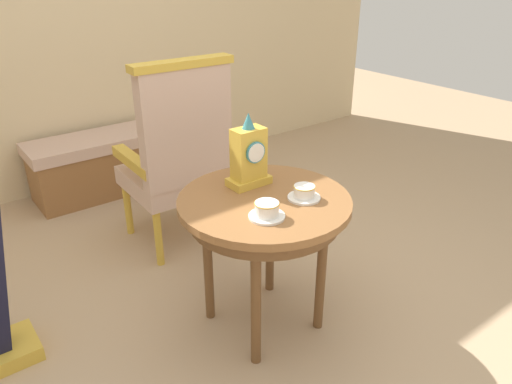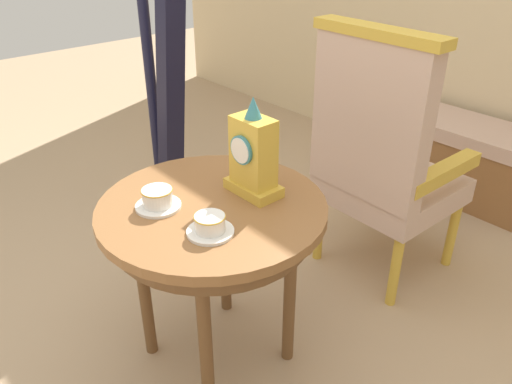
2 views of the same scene
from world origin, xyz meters
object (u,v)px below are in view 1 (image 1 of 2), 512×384
armchair (179,154)px  teacup_left (267,210)px  teacup_right (304,193)px  side_table (264,214)px  mantel_clock (249,157)px  window_bench (99,165)px

armchair → teacup_left: bearing=-98.3°
teacup_left → teacup_right: 0.23m
side_table → mantel_clock: size_ratio=2.24×
teacup_right → armchair: armchair is taller
mantel_clock → armchair: size_ratio=0.29×
armchair → window_bench: 1.09m
window_bench → armchair: bearing=-82.5°
armchair → mantel_clock: bearing=-91.7°
teacup_right → armchair: (-0.08, 0.96, -0.11)m
mantel_clock → window_bench: 1.82m
mantel_clock → window_bench: bearing=93.8°
side_table → armchair: size_ratio=0.66×
teacup_right → side_table: bearing=141.1°
mantel_clock → side_table: bearing=-101.1°
teacup_right → mantel_clock: bearing=111.6°
side_table → teacup_left: (-0.09, -0.14, 0.11)m
teacup_left → window_bench: 2.07m
side_table → window_bench: (-0.08, 1.88, -0.37)m
side_table → mantel_clock: (0.03, 0.15, 0.21)m
teacup_left → teacup_right: (0.23, 0.03, -0.00)m
window_bench → teacup_right: bearing=-83.8°
mantel_clock → window_bench: mantel_clock is taller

